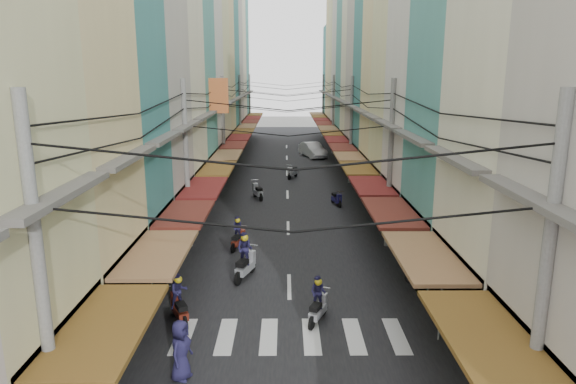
{
  "coord_description": "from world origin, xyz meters",
  "views": [
    {
      "loc": [
        -0.15,
        -21.3,
        8.46
      ],
      "look_at": [
        -0.02,
        3.3,
        2.7
      ],
      "focal_mm": 32.0,
      "sensor_mm": 36.0,
      "label": 1
    }
  ],
  "objects_px": {
    "traffic_sign": "(442,281)",
    "white_car": "(313,157)",
    "market_umbrella": "(519,280)",
    "bicycle": "(424,285)"
  },
  "relations": [
    {
      "from": "traffic_sign",
      "to": "bicycle",
      "type": "bearing_deg",
      "value": 80.81
    },
    {
      "from": "market_umbrella",
      "to": "traffic_sign",
      "type": "bearing_deg",
      "value": 179.46
    },
    {
      "from": "white_car",
      "to": "market_umbrella",
      "type": "relative_size",
      "value": 2.22
    },
    {
      "from": "market_umbrella",
      "to": "white_car",
      "type": "bearing_deg",
      "value": 97.06
    },
    {
      "from": "white_car",
      "to": "bicycle",
      "type": "bearing_deg",
      "value": -102.91
    },
    {
      "from": "white_car",
      "to": "bicycle",
      "type": "height_order",
      "value": "white_car"
    },
    {
      "from": "traffic_sign",
      "to": "white_car",
      "type": "bearing_deg",
      "value": 93.33
    },
    {
      "from": "white_car",
      "to": "market_umbrella",
      "type": "height_order",
      "value": "market_umbrella"
    },
    {
      "from": "bicycle",
      "to": "white_car",
      "type": "bearing_deg",
      "value": 15.83
    },
    {
      "from": "bicycle",
      "to": "traffic_sign",
      "type": "relative_size",
      "value": 0.51
    }
  ]
}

